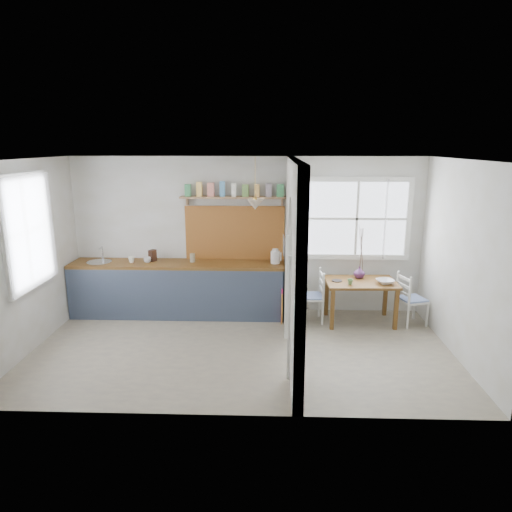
{
  "coord_description": "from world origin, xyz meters",
  "views": [
    {
      "loc": [
        0.41,
        -5.87,
        2.79
      ],
      "look_at": [
        0.18,
        0.57,
        1.2
      ],
      "focal_mm": 32.0,
      "sensor_mm": 36.0,
      "label": 1
    }
  ],
  "objects_px": {
    "chair_left": "(310,296)",
    "vase": "(359,272)",
    "kettle": "(275,256)",
    "chair_right": "(412,299)",
    "dining_table": "(360,302)"
  },
  "relations": [
    {
      "from": "dining_table",
      "to": "chair_right",
      "type": "bearing_deg",
      "value": -5.45
    },
    {
      "from": "kettle",
      "to": "dining_table",
      "type": "bearing_deg",
      "value": -33.77
    },
    {
      "from": "chair_left",
      "to": "kettle",
      "type": "distance_m",
      "value": 0.85
    },
    {
      "from": "kettle",
      "to": "vase",
      "type": "relative_size",
      "value": 1.27
    },
    {
      "from": "chair_left",
      "to": "chair_right",
      "type": "height_order",
      "value": "chair_left"
    },
    {
      "from": "chair_right",
      "to": "kettle",
      "type": "bearing_deg",
      "value": 64.74
    },
    {
      "from": "vase",
      "to": "chair_left",
      "type": "bearing_deg",
      "value": -168.56
    },
    {
      "from": "dining_table",
      "to": "vase",
      "type": "relative_size",
      "value": 5.85
    },
    {
      "from": "chair_right",
      "to": "dining_table",
      "type": "bearing_deg",
      "value": 68.93
    },
    {
      "from": "chair_left",
      "to": "chair_right",
      "type": "xyz_separation_m",
      "value": [
        1.59,
        -0.07,
        -0.0
      ]
    },
    {
      "from": "dining_table",
      "to": "chair_right",
      "type": "distance_m",
      "value": 0.81
    },
    {
      "from": "chair_left",
      "to": "kettle",
      "type": "bearing_deg",
      "value": -115.03
    },
    {
      "from": "chair_left",
      "to": "chair_right",
      "type": "distance_m",
      "value": 1.59
    },
    {
      "from": "kettle",
      "to": "chair_left",
      "type": "bearing_deg",
      "value": -45.3
    },
    {
      "from": "chair_left",
      "to": "vase",
      "type": "distance_m",
      "value": 0.88
    }
  ]
}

